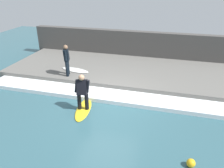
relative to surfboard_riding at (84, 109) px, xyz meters
name	(u,v)px	position (x,y,z in m)	size (l,w,h in m)	color
ground_plane	(107,107)	(0.46, -0.85, -0.03)	(28.00, 28.00, 0.00)	#335B66
concrete_ledge	(125,71)	(3.98, -0.85, 0.15)	(4.40, 12.62, 0.36)	#66635E
back_wall	(134,46)	(6.43, -0.85, 0.90)	(0.50, 13.25, 1.86)	#474442
wave_foam_crest	(112,96)	(1.24, -0.85, 0.06)	(1.09, 11.99, 0.18)	white
surfboard_riding	(84,109)	(0.00, 0.00, 0.00)	(1.76, 0.79, 0.06)	yellow
surfer_riding	(82,90)	(0.00, 0.00, 0.85)	(0.45, 0.62, 1.47)	black
surfer_waiting_near	(67,59)	(2.33, 1.74, 1.20)	(0.51, 0.35, 1.54)	black
surfboard_waiting_near	(75,70)	(2.97, 1.64, 0.36)	(0.86, 1.70, 0.06)	white
marker_buoy	(191,163)	(-1.95, -3.97, 0.09)	(0.24, 0.24, 0.24)	yellow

